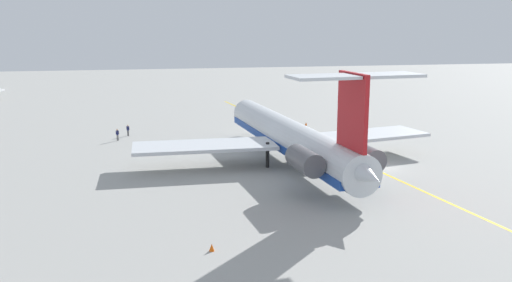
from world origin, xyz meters
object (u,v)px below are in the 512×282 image
ground_crew_near_tail (365,119)px  ground_crew_portside (128,129)px  safety_cone_nose (306,124)px  main_jetliner (293,138)px  ground_crew_near_nose (117,133)px  safety_cone_wingtip (212,247)px

ground_crew_near_tail → ground_crew_portside: size_ratio=1.01×
ground_crew_near_tail → safety_cone_nose: (2.34, 9.15, -0.79)m
main_jetliner → ground_crew_portside: (21.24, 19.18, -2.21)m
ground_crew_near_nose → safety_cone_nose: bearing=-90.2°
ground_crew_near_nose → ground_crew_near_tail: bearing=-96.3°
main_jetliner → ground_crew_portside: size_ratio=24.57×
safety_cone_nose → safety_cone_wingtip: size_ratio=1.00×
safety_cone_nose → safety_cone_wingtip: 51.21m
safety_cone_nose → safety_cone_wingtip: same height
ground_crew_near_tail → safety_cone_nose: size_ratio=3.07×
ground_crew_near_tail → main_jetliner: bearing=-71.2°
ground_crew_near_nose → safety_cone_nose: (5.94, -29.35, -0.79)m
ground_crew_portside → safety_cone_nose: (2.84, -27.98, -0.79)m
main_jetliner → safety_cone_wingtip: 25.88m
ground_crew_near_tail → safety_cone_wingtip: bearing=-65.9°
ground_crew_near_tail → safety_cone_wingtip: ground_crew_near_tail is taller
ground_crew_near_nose → safety_cone_wingtip: (-40.75, -8.32, -0.79)m
ground_crew_near_nose → safety_cone_wingtip: ground_crew_near_nose is taller
safety_cone_wingtip → ground_crew_near_nose: bearing=11.5°
ground_crew_portside → safety_cone_nose: ground_crew_portside is taller
safety_cone_nose → main_jetliner: bearing=159.9°
ground_crew_near_nose → ground_crew_portside: 3.39m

